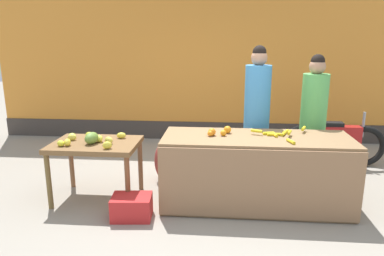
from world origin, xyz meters
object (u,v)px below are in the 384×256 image
object	(u,v)px
vendor_woman_green_shirt	(313,121)
parked_motorcycle	(333,141)
vendor_woman_blue_shirt	(257,117)
produce_crate	(132,207)
produce_sack	(166,161)

from	to	relation	value
vendor_woman_green_shirt	parked_motorcycle	world-z (taller)	vendor_woman_green_shirt
vendor_woman_blue_shirt	parked_motorcycle	world-z (taller)	vendor_woman_blue_shirt
vendor_woman_blue_shirt	produce_crate	xyz separation A→B (m)	(-1.45, -1.12, -0.82)
vendor_woman_green_shirt	produce_sack	distance (m)	2.07
vendor_woman_blue_shirt	vendor_woman_green_shirt	world-z (taller)	vendor_woman_blue_shirt
vendor_woman_green_shirt	produce_crate	bearing A→B (deg)	-151.73
vendor_woman_blue_shirt	parked_motorcycle	bearing A→B (deg)	33.52
vendor_woman_green_shirt	produce_crate	size ratio (longest dim) A/B	4.04
vendor_woman_blue_shirt	produce_crate	bearing A→B (deg)	-142.38
vendor_woman_blue_shirt	produce_sack	world-z (taller)	vendor_woman_blue_shirt
parked_motorcycle	produce_crate	world-z (taller)	parked_motorcycle
vendor_woman_blue_shirt	produce_crate	distance (m)	2.01
vendor_woman_green_shirt	parked_motorcycle	xyz separation A→B (m)	(0.54, 0.79, -0.49)
produce_crate	vendor_woman_blue_shirt	bearing A→B (deg)	37.62
produce_sack	vendor_woman_blue_shirt	bearing A→B (deg)	1.45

